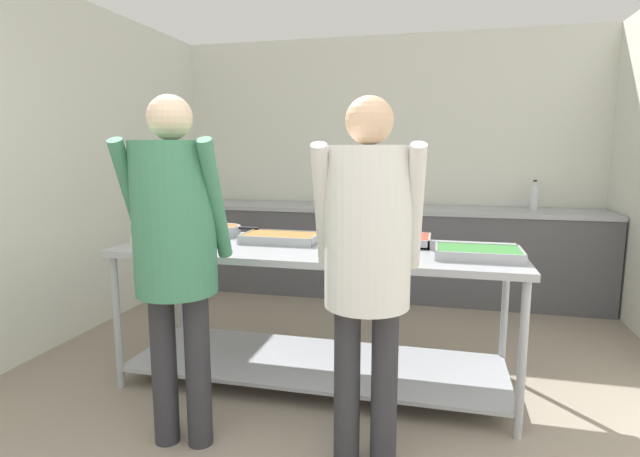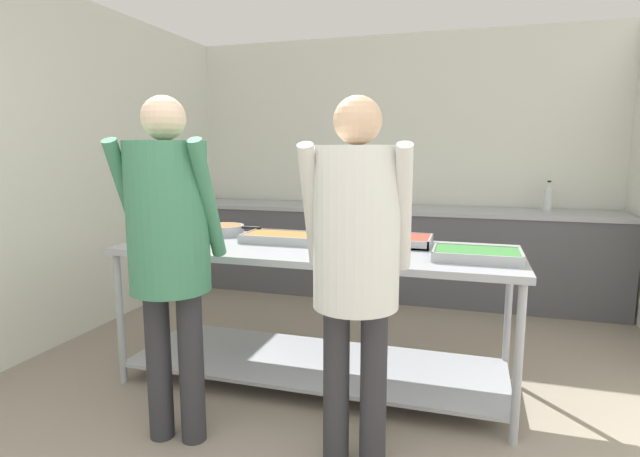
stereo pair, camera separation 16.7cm
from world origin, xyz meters
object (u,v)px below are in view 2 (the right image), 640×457
Objects in this scene: water_bottle at (548,197)px; guest_serving_left at (356,247)px; serving_tray_roast at (282,238)px; guest_serving_right at (169,236)px; sauce_pan at (224,229)px; serving_tray_greens at (400,241)px; serving_tray_vegetables at (477,255)px; broccoli_bowl at (149,237)px; plate_stack at (342,242)px.

guest_serving_left is at bearing -111.75° from water_bottle.
water_bottle is (1.17, 2.93, -0.00)m from guest_serving_left.
serving_tray_roast is 0.28× the size of guest_serving_right.
sauce_pan reaches higher than serving_tray_greens.
serving_tray_roast is at bearing -16.09° from sauce_pan.
serving_tray_vegetables is (0.46, -0.32, 0.00)m from serving_tray_greens.
guest_serving_left is (1.19, -1.03, 0.13)m from sauce_pan.
serving_tray_roast is at bearing 128.26° from guest_serving_left.
broccoli_bowl is 0.40× the size of serving_tray_vegetables.
serving_tray_greens is 1.45m from guest_serving_right.
serving_tray_greens is 0.82× the size of serving_tray_vegetables.
plate_stack is 0.15× the size of guest_serving_left.
serving_tray_greens is at bearing -119.91° from water_bottle.
serving_tray_vegetables is (1.22, -0.20, 0.00)m from serving_tray_roast.
plate_stack is at bearing -125.77° from water_bottle.
serving_tray_roast is at bearing -177.80° from plate_stack.
serving_tray_roast is 0.97m from guest_serving_right.
sauce_pan is 0.90× the size of serving_tray_vegetables.
guest_serving_right is (0.61, -0.68, 0.15)m from broccoli_bowl.
guest_serving_left is (0.29, -0.90, 0.15)m from plate_stack.
guest_serving_left reaches higher than serving_tray_roast.
sauce_pan is 1.12m from guest_serving_right.
guest_serving_left is 0.92m from guest_serving_right.
sauce_pan reaches higher than serving_tray_roast.
guest_serving_right is at bearing -123.36° from plate_stack.
sauce_pan is 1.25m from serving_tray_greens.
serving_tray_greens and serving_tray_vegetables have the same top height.
serving_tray_vegetables is 0.27× the size of guest_serving_left.
sauce_pan reaches higher than plate_stack.
broccoli_bowl is 3.55m from water_bottle.
guest_serving_right is (-1.44, -0.74, 0.15)m from serving_tray_vegetables.
water_bottle is at bearing 73.89° from serving_tray_vegetables.
water_bottle is (1.87, 2.05, 0.14)m from serving_tray_roast.
serving_tray_vegetables is at bearing -34.55° from serving_tray_greens.
serving_tray_vegetables is 1.63× the size of water_bottle.
broccoli_bowl is at bearing -167.65° from plate_stack.
sauce_pan is 1.47× the size of water_bottle.
serving_tray_greens is (0.35, 0.10, 0.01)m from plate_stack.
guest_serving_left reaches higher than sauce_pan.
guest_serving_right is at bearing -125.01° from water_bottle.
broccoli_bowl is at bearing -166.79° from serving_tray_greens.
serving_tray_greens is 2.23m from water_bottle.
guest_serving_right reaches higher than water_bottle.
broccoli_bowl is 0.11× the size of guest_serving_left.
serving_tray_vegetables is (1.71, -0.34, -0.01)m from sauce_pan.
sauce_pan is 1.74m from serving_tray_vegetables.
water_bottle is (2.70, 2.30, 0.13)m from broccoli_bowl.
water_bottle is (1.11, 1.93, 0.14)m from serving_tray_greens.
guest_serving_right is (-0.98, -1.05, 0.15)m from serving_tray_greens.
serving_tray_vegetables is at bearing -9.28° from serving_tray_roast.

